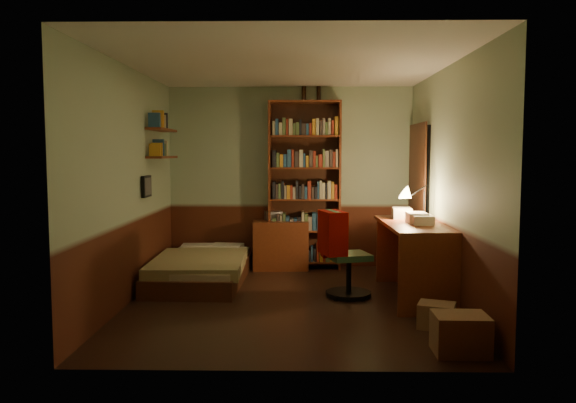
{
  "coord_description": "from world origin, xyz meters",
  "views": [
    {
      "loc": [
        0.12,
        -6.13,
        1.65
      ],
      "look_at": [
        0.0,
        0.25,
        1.1
      ],
      "focal_mm": 35.0,
      "sensor_mm": 36.0,
      "label": 1
    }
  ],
  "objects_px": {
    "dresser": "(281,245)",
    "bed": "(202,259)",
    "desk": "(414,260)",
    "mini_stereo": "(273,216)",
    "cardboard_box_a": "(460,334)",
    "desk_lamp": "(424,197)",
    "office_chair": "(349,249)",
    "cardboard_box_b": "(437,316)",
    "bookshelf": "(305,185)"
  },
  "relations": [
    {
      "from": "desk_lamp",
      "to": "desk",
      "type": "bearing_deg",
      "value": -125.43
    },
    {
      "from": "bookshelf",
      "to": "desk_lamp",
      "type": "distance_m",
      "value": 1.93
    },
    {
      "from": "desk_lamp",
      "to": "bed",
      "type": "bearing_deg",
      "value": 165.38
    },
    {
      "from": "mini_stereo",
      "to": "bookshelf",
      "type": "xyz_separation_m",
      "value": [
        0.45,
        -0.04,
        0.44
      ]
    },
    {
      "from": "mini_stereo",
      "to": "office_chair",
      "type": "xyz_separation_m",
      "value": [
        0.94,
        -1.64,
        -0.2
      ]
    },
    {
      "from": "bed",
      "to": "office_chair",
      "type": "distance_m",
      "value": 1.98
    },
    {
      "from": "bookshelf",
      "to": "desk",
      "type": "distance_m",
      "value": 2.17
    },
    {
      "from": "bed",
      "to": "cardboard_box_a",
      "type": "distance_m",
      "value": 3.64
    },
    {
      "from": "desk",
      "to": "cardboard_box_a",
      "type": "height_order",
      "value": "desk"
    },
    {
      "from": "bed",
      "to": "bookshelf",
      "type": "height_order",
      "value": "bookshelf"
    },
    {
      "from": "cardboard_box_b",
      "to": "desk",
      "type": "bearing_deg",
      "value": 89.45
    },
    {
      "from": "desk",
      "to": "mini_stereo",
      "type": "bearing_deg",
      "value": 133.98
    },
    {
      "from": "office_chair",
      "to": "cardboard_box_b",
      "type": "xyz_separation_m",
      "value": [
        0.73,
        -1.16,
        -0.43
      ]
    },
    {
      "from": "bed",
      "to": "cardboard_box_a",
      "type": "height_order",
      "value": "bed"
    },
    {
      "from": "bed",
      "to": "office_chair",
      "type": "relative_size",
      "value": 1.79
    },
    {
      "from": "desk_lamp",
      "to": "office_chair",
      "type": "xyz_separation_m",
      "value": [
        -0.92,
        -0.29,
        -0.58
      ]
    },
    {
      "from": "bed",
      "to": "cardboard_box_b",
      "type": "height_order",
      "value": "bed"
    },
    {
      "from": "mini_stereo",
      "to": "desk_lamp",
      "type": "distance_m",
      "value": 2.33
    },
    {
      "from": "mini_stereo",
      "to": "desk_lamp",
      "type": "height_order",
      "value": "desk_lamp"
    },
    {
      "from": "dresser",
      "to": "bookshelf",
      "type": "relative_size",
      "value": 0.33
    },
    {
      "from": "bookshelf",
      "to": "cardboard_box_a",
      "type": "relative_size",
      "value": 5.46
    },
    {
      "from": "mini_stereo",
      "to": "office_chair",
      "type": "bearing_deg",
      "value": -75.07
    },
    {
      "from": "desk_lamp",
      "to": "dresser",
      "type": "bearing_deg",
      "value": 139.32
    },
    {
      "from": "bookshelf",
      "to": "desk_lamp",
      "type": "height_order",
      "value": "bookshelf"
    },
    {
      "from": "desk",
      "to": "bookshelf",
      "type": "bearing_deg",
      "value": 125.9
    },
    {
      "from": "dresser",
      "to": "bed",
      "type": "bearing_deg",
      "value": -143.76
    },
    {
      "from": "dresser",
      "to": "desk",
      "type": "height_order",
      "value": "desk"
    },
    {
      "from": "cardboard_box_a",
      "to": "dresser",
      "type": "bearing_deg",
      "value": 115.36
    },
    {
      "from": "mini_stereo",
      "to": "cardboard_box_a",
      "type": "relative_size",
      "value": 0.54
    },
    {
      "from": "dresser",
      "to": "desk",
      "type": "bearing_deg",
      "value": -46.75
    },
    {
      "from": "office_chair",
      "to": "bed",
      "type": "bearing_deg",
      "value": 142.96
    },
    {
      "from": "bed",
      "to": "bookshelf",
      "type": "bearing_deg",
      "value": 35.08
    },
    {
      "from": "cardboard_box_b",
      "to": "bed",
      "type": "bearing_deg",
      "value": 143.62
    },
    {
      "from": "desk_lamp",
      "to": "mini_stereo",
      "type": "bearing_deg",
      "value": 138.31
    },
    {
      "from": "desk_lamp",
      "to": "cardboard_box_a",
      "type": "distance_m",
      "value": 2.35
    },
    {
      "from": "desk",
      "to": "cardboard_box_a",
      "type": "bearing_deg",
      "value": -90.84
    },
    {
      "from": "dresser",
      "to": "office_chair",
      "type": "bearing_deg",
      "value": -63.63
    },
    {
      "from": "bed",
      "to": "office_chair",
      "type": "height_order",
      "value": "office_chair"
    },
    {
      "from": "mini_stereo",
      "to": "bookshelf",
      "type": "height_order",
      "value": "bookshelf"
    },
    {
      "from": "bed",
      "to": "mini_stereo",
      "type": "xyz_separation_m",
      "value": [
        0.88,
        0.92,
        0.46
      ]
    },
    {
      "from": "dresser",
      "to": "cardboard_box_a",
      "type": "bearing_deg",
      "value": -67.1
    },
    {
      "from": "desk",
      "to": "dresser",
      "type": "bearing_deg",
      "value": 134.32
    },
    {
      "from": "desk_lamp",
      "to": "office_chair",
      "type": "height_order",
      "value": "desk_lamp"
    },
    {
      "from": "mini_stereo",
      "to": "cardboard_box_b",
      "type": "xyz_separation_m",
      "value": [
        1.67,
        -2.8,
        -0.64
      ]
    },
    {
      "from": "dresser",
      "to": "desk_lamp",
      "type": "height_order",
      "value": "desk_lamp"
    },
    {
      "from": "cardboard_box_b",
      "to": "bookshelf",
      "type": "bearing_deg",
      "value": 113.88
    },
    {
      "from": "cardboard_box_b",
      "to": "office_chair",
      "type": "bearing_deg",
      "value": 122.1
    },
    {
      "from": "bookshelf",
      "to": "office_chair",
      "type": "height_order",
      "value": "bookshelf"
    },
    {
      "from": "bed",
      "to": "cardboard_box_a",
      "type": "xyz_separation_m",
      "value": [
        2.58,
        -2.56,
        -0.13
      ]
    },
    {
      "from": "dresser",
      "to": "mini_stereo",
      "type": "height_order",
      "value": "mini_stereo"
    }
  ]
}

